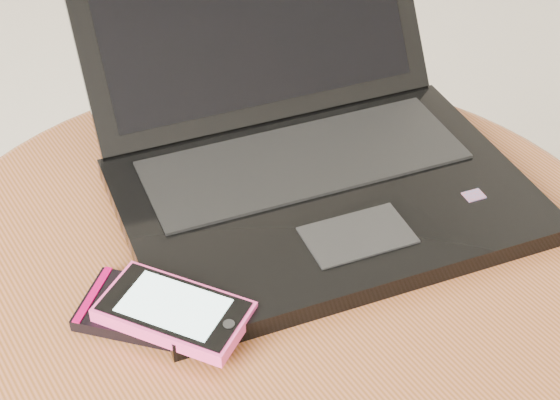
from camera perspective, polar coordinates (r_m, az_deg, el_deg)
table at (r=0.85m, az=-0.16°, el=-10.41°), size 0.69×0.69×0.55m
laptop at (r=0.85m, az=1.49°, el=3.88°), size 0.44×0.45×0.22m
phone_black at (r=0.73m, az=-8.00°, el=-7.29°), size 0.14×0.14×0.01m
phone_pink at (r=0.71m, az=-6.95°, el=-7.24°), size 0.12×0.14×0.01m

